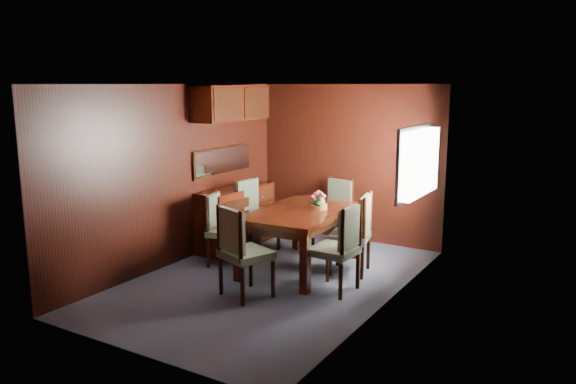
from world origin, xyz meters
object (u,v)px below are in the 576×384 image
Objects in this scene: sideboard at (236,217)px; dining_table at (300,218)px; chair_right_near at (340,244)px; chair_left_near at (221,225)px; flower_centerpiece at (319,200)px; chair_head at (240,247)px.

sideboard is 0.81× the size of dining_table.
chair_right_near is at bearing -23.01° from sideboard.
dining_table is at bearing 90.97° from chair_left_near.
sideboard is at bearing 160.12° from dining_table.
flower_centerpiece reaches higher than sideboard.
flower_centerpiece reaches higher than dining_table.
sideboard is at bearing -176.29° from chair_left_near.
chair_right_near is 4.28× the size of flower_centerpiece.
chair_head is 1.45m from flower_centerpiece.
chair_left_near is at bearing -163.03° from dining_table.
flower_centerpiece is (0.26, 1.39, 0.32)m from chair_head.
flower_centerpiece is at bearing 46.62° from chair_right_near.
sideboard is 1.43m from dining_table.
dining_table is 1.64× the size of chair_right_near.
chair_right_near reaches higher than flower_centerpiece.
chair_left_near is 1.28m from chair_head.
chair_left_near is 0.93× the size of chair_right_near.
chair_head is at bearing 132.11° from chair_right_near.
sideboard reaches higher than dining_table.
chair_right_near reaches higher than chair_left_near.
flower_centerpiece is at bearing -9.83° from sideboard.
chair_left_near is at bearing 157.82° from chair_head.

